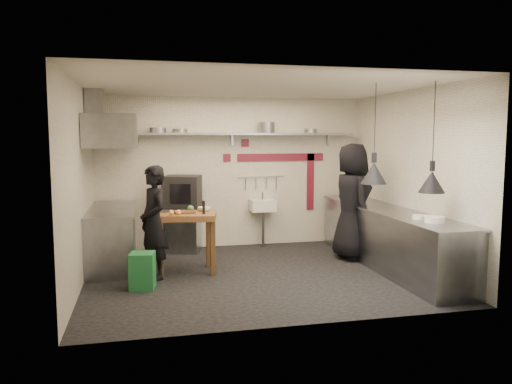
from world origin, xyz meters
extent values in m
plane|color=black|center=(0.00, 0.00, 0.00)|extent=(5.00, 5.00, 0.00)
plane|color=beige|center=(0.00, 0.00, 2.80)|extent=(5.00, 5.00, 0.00)
cube|color=silver|center=(0.00, 2.10, 1.40)|extent=(5.00, 0.04, 2.80)
cube|color=silver|center=(0.00, -2.10, 1.40)|extent=(5.00, 0.04, 2.80)
cube|color=silver|center=(-2.50, 0.00, 1.40)|extent=(0.04, 4.20, 2.80)
cube|color=silver|center=(2.50, 0.00, 1.40)|extent=(0.04, 4.20, 2.80)
cube|color=maroon|center=(0.95, 2.08, 1.68)|extent=(1.70, 0.02, 0.14)
cube|color=maroon|center=(1.55, 2.08, 1.20)|extent=(0.14, 0.02, 1.10)
cube|color=maroon|center=(0.25, 2.08, 1.95)|extent=(0.14, 0.02, 0.14)
cube|color=maroon|center=(-0.10, 2.08, 1.68)|extent=(0.14, 0.02, 0.14)
cube|color=slate|center=(0.00, 1.92, 2.12)|extent=(4.60, 0.34, 0.04)
cube|color=slate|center=(-1.90, 2.07, 2.02)|extent=(0.04, 0.06, 0.24)
cube|color=slate|center=(0.00, 2.07, 2.02)|extent=(0.04, 0.06, 0.24)
cube|color=slate|center=(1.90, 2.07, 2.02)|extent=(0.04, 0.06, 0.24)
cylinder|color=slate|center=(-1.36, 1.92, 2.19)|extent=(0.35, 0.35, 0.09)
cylinder|color=slate|center=(-0.97, 1.92, 2.18)|extent=(0.31, 0.31, 0.07)
cylinder|color=slate|center=(0.63, 1.92, 2.24)|extent=(0.32, 0.32, 0.20)
cylinder|color=slate|center=(1.49, 1.92, 2.18)|extent=(0.29, 0.29, 0.08)
cube|color=slate|center=(-0.97, 1.82, 0.40)|extent=(0.75, 0.71, 0.80)
cube|color=black|center=(-0.96, 1.77, 1.09)|extent=(0.75, 0.72, 0.58)
cube|color=maroon|center=(-1.02, 1.51, 1.09)|extent=(0.47, 0.16, 0.46)
cube|color=black|center=(-1.02, 1.48, 1.09)|extent=(0.35, 0.11, 0.34)
cube|color=white|center=(0.55, 1.92, 0.78)|extent=(0.46, 0.34, 0.22)
cylinder|color=slate|center=(0.55, 1.92, 0.96)|extent=(0.03, 0.03, 0.14)
cylinder|color=slate|center=(0.55, 1.88, 0.34)|extent=(0.06, 0.06, 0.66)
cylinder|color=slate|center=(0.55, 2.06, 1.32)|extent=(0.90, 0.02, 0.02)
cube|color=slate|center=(2.15, 0.00, 0.45)|extent=(0.70, 3.80, 0.90)
cube|color=slate|center=(2.15, 0.00, 0.92)|extent=(0.76, 3.90, 0.03)
cylinder|color=white|center=(2.12, -1.30, 0.97)|extent=(0.30, 0.30, 0.09)
cylinder|color=white|center=(2.10, -0.97, 0.96)|extent=(0.22, 0.22, 0.05)
cube|color=slate|center=(-2.15, 1.05, 0.45)|extent=(0.70, 1.90, 0.90)
cube|color=slate|center=(-2.15, 1.05, 0.92)|extent=(0.76, 2.00, 0.03)
cube|color=slate|center=(-2.10, 1.05, 2.15)|extent=(0.78, 1.60, 0.50)
cube|color=slate|center=(-2.35, 1.05, 2.55)|extent=(0.28, 0.28, 0.50)
cube|color=#1B6331|center=(-1.68, -0.34, 0.25)|extent=(0.37, 0.37, 0.50)
cube|color=#55371E|center=(-1.04, 0.35, 0.93)|extent=(0.31, 0.22, 0.02)
cylinder|color=black|center=(-0.77, 0.19, 1.02)|extent=(0.06, 0.06, 0.20)
sphere|color=#FFB53F|center=(-1.25, 0.19, 0.96)|extent=(0.08, 0.08, 0.07)
sphere|color=#FFB53F|center=(-1.14, 0.19, 0.96)|extent=(0.09, 0.09, 0.08)
sphere|color=#447D37|center=(-0.94, 0.48, 0.97)|extent=(0.10, 0.10, 0.09)
cube|color=slate|center=(-1.29, 0.51, 0.94)|extent=(0.23, 0.17, 0.03)
imported|color=white|center=(-0.73, 0.50, 0.95)|extent=(0.21, 0.21, 0.06)
imported|color=black|center=(-1.51, 0.15, 0.83)|extent=(0.58, 0.71, 1.66)
imported|color=black|center=(1.80, 0.65, 0.98)|extent=(0.66, 0.98, 1.96)
camera|label=1|loc=(-1.65, -7.15, 2.06)|focal=35.00mm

